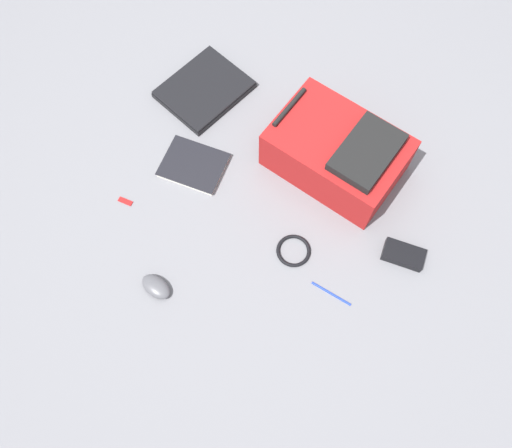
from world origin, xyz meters
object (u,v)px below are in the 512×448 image
Objects in this scene: computer_mouse at (156,287)px; usb_stick at (125,201)px; backpack at (338,153)px; power_brick at (403,255)px; book_blue at (194,165)px; cable_coil at (293,251)px; laptop at (204,89)px; pen_black at (331,293)px.

usb_stick is (0.21, 0.27, -0.01)m from computer_mouse.
backpack reaches higher than power_brick.
book_blue is 0.46m from computer_mouse.
cable_coil is at bearing -175.84° from backpack.
laptop is at bearing 85.50° from backpack.
book_blue is (-0.25, 0.44, -0.09)m from backpack.
book_blue reaches higher than usb_stick.
laptop reaches higher than pen_black.
pen_black is at bearing -53.27° from computer_mouse.
backpack is 4.10× the size of cable_coil.
backpack is 9.22× the size of usb_stick.
computer_mouse is (-0.74, -0.28, 0.00)m from laptop.
power_brick is 0.97m from usb_stick.
usb_stick is at bearing -179.46° from laptop.
computer_mouse is at bearing -127.27° from usb_stick.
backpack reaches higher than usb_stick.
computer_mouse is 0.75× the size of pen_black.
power_brick is at bearing -119.00° from backpack.
pen_black is (-0.48, -0.78, -0.01)m from laptop.
book_blue is 0.79m from power_brick.
pen_black and usb_stick have the same top height.
cable_coil is at bearing -77.91° from usb_stick.
cable_coil is at bearing -103.15° from book_blue.
laptop is 0.91m from pen_black.
pen_black is (0.27, -0.50, -0.01)m from computer_mouse.
pen_black is at bearing -121.30° from laptop.
book_blue is 0.27m from usb_stick.
cable_coil is 0.19m from pen_black.
laptop is at bearing 75.50° from power_brick.
cable_coil reaches higher than pen_black.
power_brick reaches higher than cable_coil.
pen_black is (-0.23, 0.15, -0.01)m from power_brick.
computer_mouse is 0.57m from pen_black.
backpack is 0.41m from power_brick.
backpack reaches higher than cable_coil.
pen_black is (-0.07, -0.18, -0.00)m from cable_coil.
computer_mouse and power_brick have the same top height.
backpack is at bearing -49.51° from usb_stick.
book_blue is 1.79× the size of power_brick.
backpack is at bearing -14.56° from computer_mouse.
backpack is at bearing 25.28° from pen_black.
backpack is 1.30× the size of laptop.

